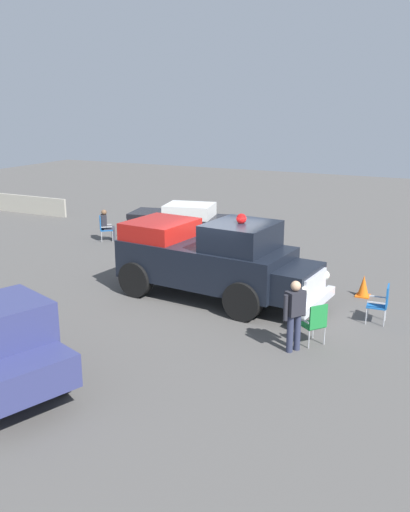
{
  "coord_description": "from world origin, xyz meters",
  "views": [
    {
      "loc": [
        -6.38,
        13.52,
        5.49
      ],
      "look_at": [
        0.35,
        -0.2,
        1.24
      ],
      "focal_mm": 39.0,
      "sensor_mm": 36.0,
      "label": 1
    }
  ],
  "objects_px": {
    "classic_hot_rod": "(182,221)",
    "lawn_chair_spare": "(315,321)",
    "vintage_fire_truck": "(212,259)",
    "spectator_seated": "(107,224)",
    "traffic_cone": "(364,286)",
    "lawn_chair_near_truck": "(103,227)",
    "lawn_chair_by_car": "(382,301)",
    "spectator_standing": "(295,311)"
  },
  "relations": [
    {
      "from": "lawn_chair_spare",
      "to": "spectator_standing",
      "type": "height_order",
      "value": "spectator_standing"
    },
    {
      "from": "lawn_chair_spare",
      "to": "classic_hot_rod",
      "type": "bearing_deg",
      "value": -45.37
    },
    {
      "from": "vintage_fire_truck",
      "to": "spectator_standing",
      "type": "distance_m",
      "value": 3.95
    },
    {
      "from": "vintage_fire_truck",
      "to": "spectator_seated",
      "type": "distance_m",
      "value": 8.13
    },
    {
      "from": "classic_hot_rod",
      "to": "lawn_chair_by_car",
      "type": "xyz_separation_m",
      "value": [
        -8.94,
        5.81,
        -0.16
      ]
    },
    {
      "from": "classic_hot_rod",
      "to": "spectator_standing",
      "type": "xyz_separation_m",
      "value": [
        -7.43,
        8.39,
        0.22
      ]
    },
    {
      "from": "vintage_fire_truck",
      "to": "lawn_chair_by_car",
      "type": "relative_size",
      "value": 6.01
    },
    {
      "from": "vintage_fire_truck",
      "to": "traffic_cone",
      "type": "distance_m",
      "value": 4.51
    },
    {
      "from": "vintage_fire_truck",
      "to": "traffic_cone",
      "type": "bearing_deg",
      "value": -151.6
    },
    {
      "from": "lawn_chair_by_car",
      "to": "spectator_standing",
      "type": "height_order",
      "value": "spectator_standing"
    },
    {
      "from": "vintage_fire_truck",
      "to": "lawn_chair_spare",
      "type": "relative_size",
      "value": 6.01
    },
    {
      "from": "lawn_chair_by_car",
      "to": "spectator_seated",
      "type": "xyz_separation_m",
      "value": [
        11.52,
        -4.15,
        0.11
      ]
    },
    {
      "from": "lawn_chair_near_truck",
      "to": "spectator_standing",
      "type": "relative_size",
      "value": 0.61
    },
    {
      "from": "traffic_cone",
      "to": "vintage_fire_truck",
      "type": "bearing_deg",
      "value": 28.4
    },
    {
      "from": "spectator_seated",
      "to": "lawn_chair_by_car",
      "type": "bearing_deg",
      "value": 160.2
    },
    {
      "from": "spectator_standing",
      "to": "lawn_chair_near_truck",
      "type": "bearing_deg",
      "value": -33.32
    },
    {
      "from": "classic_hot_rod",
      "to": "spectator_standing",
      "type": "height_order",
      "value": "spectator_standing"
    },
    {
      "from": "lawn_chair_spare",
      "to": "spectator_standing",
      "type": "distance_m",
      "value": 0.73
    },
    {
      "from": "lawn_chair_by_car",
      "to": "spectator_standing",
      "type": "xyz_separation_m",
      "value": [
        1.52,
        2.58,
        0.37
      ]
    },
    {
      "from": "classic_hot_rod",
      "to": "lawn_chair_spare",
      "type": "xyz_separation_m",
      "value": [
        -7.77,
        7.87,
        -0.16
      ]
    },
    {
      "from": "classic_hot_rod",
      "to": "spectator_standing",
      "type": "bearing_deg",
      "value": 131.51
    },
    {
      "from": "lawn_chair_near_truck",
      "to": "lawn_chair_spare",
      "type": "relative_size",
      "value": 1.0
    },
    {
      "from": "lawn_chair_near_truck",
      "to": "spectator_seated",
      "type": "xyz_separation_m",
      "value": [
        -0.1,
        -0.08,
        0.11
      ]
    },
    {
      "from": "lawn_chair_near_truck",
      "to": "spectator_standing",
      "type": "height_order",
      "value": "spectator_standing"
    },
    {
      "from": "classic_hot_rod",
      "to": "vintage_fire_truck",
      "type": "bearing_deg",
      "value": 125.17
    },
    {
      "from": "classic_hot_rod",
      "to": "lawn_chair_near_truck",
      "type": "height_order",
      "value": "classic_hot_rod"
    },
    {
      "from": "lawn_chair_by_car",
      "to": "traffic_cone",
      "type": "bearing_deg",
      "value": -66.99
    },
    {
      "from": "classic_hot_rod",
      "to": "lawn_chair_by_car",
      "type": "height_order",
      "value": "classic_hot_rod"
    },
    {
      "from": "vintage_fire_truck",
      "to": "traffic_cone",
      "type": "xyz_separation_m",
      "value": [
        -3.89,
        -2.1,
        -0.89
      ]
    },
    {
      "from": "lawn_chair_near_truck",
      "to": "classic_hot_rod",
      "type": "bearing_deg",
      "value": -146.86
    },
    {
      "from": "vintage_fire_truck",
      "to": "lawn_chair_by_car",
      "type": "distance_m",
      "value": 4.73
    },
    {
      "from": "vintage_fire_truck",
      "to": "spectator_standing",
      "type": "relative_size",
      "value": 3.66
    },
    {
      "from": "lawn_chair_spare",
      "to": "spectator_seated",
      "type": "relative_size",
      "value": 0.79
    },
    {
      "from": "lawn_chair_near_truck",
      "to": "lawn_chair_by_car",
      "type": "relative_size",
      "value": 1.0
    },
    {
      "from": "vintage_fire_truck",
      "to": "spectator_seated",
      "type": "xyz_separation_m",
      "value": [
        6.83,
        -4.38,
        -0.5
      ]
    },
    {
      "from": "classic_hot_rod",
      "to": "lawn_chair_spare",
      "type": "relative_size",
      "value": 4.55
    },
    {
      "from": "lawn_chair_spare",
      "to": "spectator_standing",
      "type": "bearing_deg",
      "value": 56.81
    },
    {
      "from": "lawn_chair_near_truck",
      "to": "spectator_standing",
      "type": "distance_m",
      "value": 12.1
    },
    {
      "from": "lawn_chair_by_car",
      "to": "lawn_chair_spare",
      "type": "distance_m",
      "value": 2.37
    },
    {
      "from": "lawn_chair_near_truck",
      "to": "lawn_chair_by_car",
      "type": "bearing_deg",
      "value": 160.72
    },
    {
      "from": "lawn_chair_near_truck",
      "to": "spectator_seated",
      "type": "distance_m",
      "value": 0.17
    },
    {
      "from": "lawn_chair_spare",
      "to": "traffic_cone",
      "type": "xyz_separation_m",
      "value": [
        -0.38,
        -3.93,
        -0.28
      ]
    }
  ]
}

